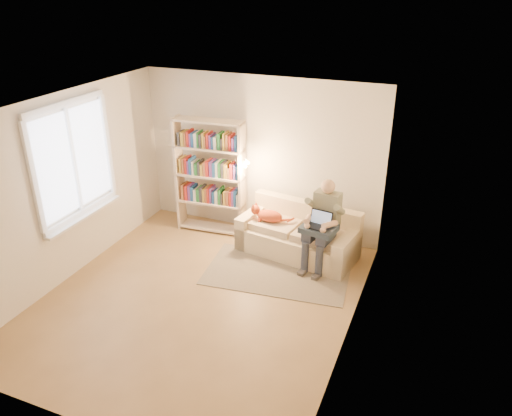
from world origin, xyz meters
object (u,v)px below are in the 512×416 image
at_px(cat, 270,215).
at_px(bookshelf, 210,171).
at_px(sofa, 298,237).
at_px(person, 323,220).
at_px(laptop, 318,222).

bearing_deg(cat, bookshelf, 177.37).
relative_size(sofa, bookshelf, 0.98).
bearing_deg(person, bookshelf, 177.74).
bearing_deg(bookshelf, cat, -15.95).
height_order(person, bookshelf, bookshelf).
bearing_deg(laptop, person, 76.38).
distance_m(sofa, laptop, 0.69).
distance_m(person, cat, 0.90).
relative_size(laptop, bookshelf, 0.19).
xyz_separation_m(sofa, cat, (-0.45, -0.05, 0.31)).
bearing_deg(person, sofa, 162.38).
bearing_deg(cat, sofa, 14.76).
distance_m(cat, bookshelf, 1.26).
height_order(sofa, bookshelf, bookshelf).
distance_m(person, bookshelf, 2.08).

